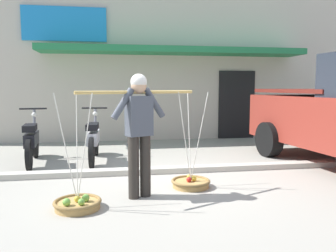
# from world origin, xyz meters

# --- Properties ---
(ground_plane) EXTENTS (90.00, 90.00, 0.00)m
(ground_plane) POSITION_xyz_m (0.00, 0.00, 0.00)
(ground_plane) COLOR #9E998C
(sidewalk_curb) EXTENTS (20.00, 0.24, 0.10)m
(sidewalk_curb) POSITION_xyz_m (0.00, 0.70, 0.05)
(sidewalk_curb) COLOR #BAB4A5
(sidewalk_curb) RESTS_ON ground
(fruit_vendor) EXTENTS (1.63, 0.74, 1.70)m
(fruit_vendor) POSITION_xyz_m (-0.39, -0.59, 0.98)
(fruit_vendor) COLOR #2D2823
(fruit_vendor) RESTS_ON ground
(fruit_basket_left_side) EXTENTS (0.60, 0.60, 1.45)m
(fruit_basket_left_side) POSITION_xyz_m (-1.20, -0.94, 0.08)
(fruit_basket_left_side) COLOR #B2894C
(fruit_basket_left_side) RESTS_ON ground
(fruit_basket_right_side) EXTENTS (0.60, 0.60, 1.45)m
(fruit_basket_right_side) POSITION_xyz_m (0.42, -0.24, 0.08)
(fruit_basket_right_side) COLOR #B2894C
(fruit_basket_right_side) RESTS_ON ground
(motorcycle_nearest_shop) EXTENTS (0.54, 1.82, 1.09)m
(motorcycle_nearest_shop) POSITION_xyz_m (-2.32, 1.86, 0.45)
(motorcycle_nearest_shop) COLOR black
(motorcycle_nearest_shop) RESTS_ON ground
(motorcycle_second_in_row) EXTENTS (0.54, 1.82, 1.09)m
(motorcycle_second_in_row) POSITION_xyz_m (-1.12, 1.89, 0.45)
(motorcycle_second_in_row) COLOR black
(motorcycle_second_in_row) RESTS_ON ground
(storefront_building) EXTENTS (13.00, 6.00, 4.20)m
(storefront_building) POSITION_xyz_m (0.98, 7.05, 2.10)
(storefront_building) COLOR beige
(storefront_building) RESTS_ON ground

